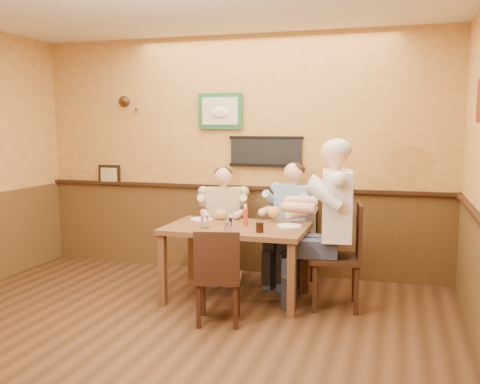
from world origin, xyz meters
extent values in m
plane|color=#361F10|center=(0.00, 0.00, 0.00)|extent=(5.00, 5.00, 0.00)
cube|color=gold|center=(0.00, 2.50, 1.40)|extent=(5.00, 0.02, 2.80)
cube|color=brown|center=(0.00, 2.48, 0.50)|extent=(5.00, 0.02, 1.00)
cube|color=black|center=(0.36, 2.46, 1.45)|extent=(0.88, 0.03, 0.34)
cube|color=#1D552E|center=(-0.20, 2.46, 1.92)|extent=(0.54, 0.03, 0.42)
cube|color=black|center=(-1.70, 2.46, 1.12)|extent=(0.30, 0.03, 0.26)
cube|color=brown|center=(0.31, 1.46, 0.72)|extent=(1.40, 0.90, 0.05)
cube|color=brown|center=(-0.33, 1.07, 0.35)|extent=(0.07, 0.07, 0.70)
cube|color=brown|center=(0.95, 1.07, 0.35)|extent=(0.07, 0.07, 0.70)
cube|color=brown|center=(-0.33, 1.85, 0.35)|extent=(0.07, 0.07, 0.70)
cube|color=brown|center=(0.95, 1.85, 0.35)|extent=(0.07, 0.07, 0.70)
cylinder|color=white|center=(0.03, 1.28, 0.81)|extent=(0.08, 0.08, 0.12)
cylinder|color=silver|center=(0.33, 1.10, 0.80)|extent=(0.09, 0.09, 0.10)
cylinder|color=black|center=(0.61, 1.21, 0.80)|extent=(0.10, 0.10, 0.10)
cylinder|color=red|center=(0.39, 1.49, 0.85)|extent=(0.06, 0.06, 0.19)
cylinder|color=silver|center=(0.22, 1.52, 0.80)|extent=(0.04, 0.04, 0.10)
cylinder|color=black|center=(0.25, 1.45, 0.79)|extent=(0.03, 0.03, 0.08)
cylinder|color=silver|center=(-0.15, 1.68, 0.76)|extent=(0.28, 0.28, 0.02)
cylinder|color=white|center=(0.82, 1.57, 0.76)|extent=(0.28, 0.28, 0.02)
camera|label=1|loc=(1.85, -3.58, 1.75)|focal=40.00mm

